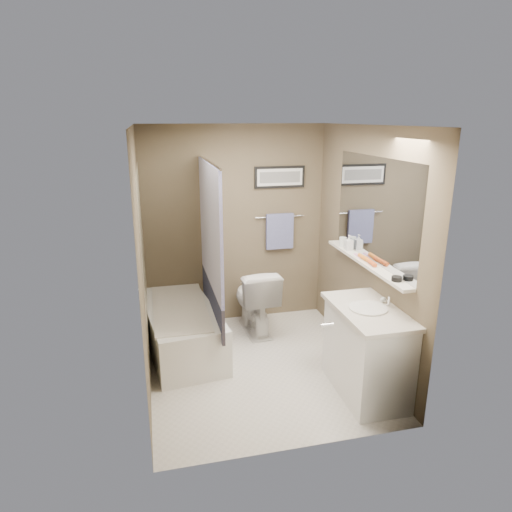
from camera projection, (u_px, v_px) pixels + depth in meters
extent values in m
plane|color=silver|center=(259.00, 366.00, 4.71)|extent=(2.50, 2.50, 0.00)
cube|color=white|center=(260.00, 128.00, 4.02)|extent=(2.20, 2.50, 0.04)
cube|color=brown|center=(235.00, 227.00, 5.50)|extent=(2.20, 0.04, 2.40)
cube|color=brown|center=(301.00, 305.00, 3.22)|extent=(2.20, 0.04, 2.40)
cube|color=brown|center=(144.00, 264.00, 4.12)|extent=(0.04, 2.50, 2.40)
cube|color=brown|center=(363.00, 248.00, 4.60)|extent=(0.04, 2.50, 2.40)
cube|color=tan|center=(144.00, 268.00, 4.64)|extent=(0.02, 1.55, 2.00)
cylinder|color=silver|center=(208.00, 161.00, 4.49)|extent=(0.02, 1.55, 0.02)
cube|color=white|center=(210.00, 226.00, 4.68)|extent=(0.03, 1.45, 1.28)
cube|color=#2A2F4F|center=(212.00, 300.00, 4.92)|extent=(0.03, 1.45, 0.36)
cube|color=silver|center=(374.00, 210.00, 4.34)|extent=(0.02, 1.60, 1.00)
cube|color=silver|center=(365.00, 262.00, 4.48)|extent=(0.12, 1.60, 0.03)
cylinder|color=silver|center=(279.00, 217.00, 5.58)|extent=(0.60, 0.02, 0.02)
cube|color=#8E97CF|center=(280.00, 231.00, 5.62)|extent=(0.34, 0.05, 0.44)
cube|color=black|center=(280.00, 177.00, 5.46)|extent=(0.62, 0.02, 0.26)
cube|color=white|center=(280.00, 177.00, 5.45)|extent=(0.56, 0.00, 0.20)
cube|color=#595959|center=(280.00, 177.00, 5.44)|extent=(0.50, 0.00, 0.13)
cube|color=silver|center=(371.00, 323.00, 3.39)|extent=(0.80, 0.02, 2.00)
cylinder|color=silver|center=(327.00, 325.00, 3.36)|extent=(0.10, 0.02, 0.02)
cube|color=white|center=(181.00, 329.00, 4.98)|extent=(0.89, 1.58, 0.50)
cube|color=silver|center=(180.00, 308.00, 4.91)|extent=(0.56, 1.36, 0.02)
imported|color=white|center=(255.00, 299.00, 5.40)|extent=(0.49, 0.81, 0.80)
cube|color=white|center=(367.00, 353.00, 4.17)|extent=(0.51, 0.91, 0.80)
cube|color=beige|center=(369.00, 311.00, 4.05)|extent=(0.54, 0.96, 0.04)
cylinder|color=silver|center=(368.00, 308.00, 4.04)|extent=(0.34, 0.34, 0.01)
cylinder|color=silver|center=(389.00, 302.00, 4.07)|extent=(0.02, 0.02, 0.10)
sphere|color=silver|center=(383.00, 299.00, 4.17)|extent=(0.05, 0.05, 0.05)
cylinder|color=black|center=(397.00, 279.00, 3.92)|extent=(0.09, 0.09, 0.04)
cylinder|color=#D9521E|center=(371.00, 262.00, 4.37)|extent=(0.05, 0.22, 0.04)
cylinder|color=orange|center=(364.00, 258.00, 4.49)|extent=(0.04, 0.22, 0.04)
cube|color=pink|center=(358.00, 256.00, 4.63)|extent=(0.04, 0.16, 0.01)
cylinder|color=silver|center=(343.00, 242.00, 4.97)|extent=(0.08, 0.08, 0.10)
imported|color=#999999|center=(349.00, 243.00, 4.82)|extent=(0.07, 0.08, 0.16)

